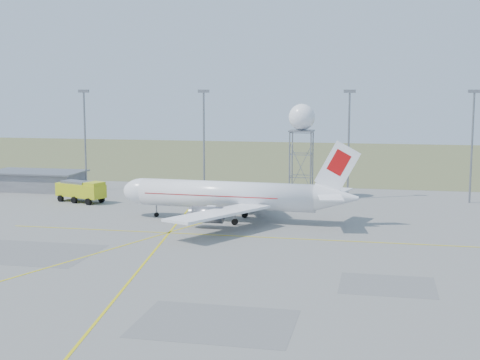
# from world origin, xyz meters

# --- Properties ---
(ground) EXTENTS (400.00, 400.00, 0.00)m
(ground) POSITION_xyz_m (0.00, 0.00, 0.00)
(ground) COLOR gray
(ground) RESTS_ON ground
(grass_strip) EXTENTS (400.00, 120.00, 0.03)m
(grass_strip) POSITION_xyz_m (0.00, 140.00, 0.01)
(grass_strip) COLOR #536035
(grass_strip) RESTS_ON ground
(building_grey) EXTENTS (19.00, 10.00, 3.90)m
(building_grey) POSITION_xyz_m (-45.00, 64.00, 1.97)
(building_grey) COLOR gray
(building_grey) RESTS_ON ground
(mast_a) EXTENTS (2.20, 0.50, 20.50)m
(mast_a) POSITION_xyz_m (-35.00, 66.00, 12.07)
(mast_a) COLOR gray
(mast_a) RESTS_ON ground
(mast_b) EXTENTS (2.20, 0.50, 20.50)m
(mast_b) POSITION_xyz_m (-10.00, 66.00, 12.07)
(mast_b) COLOR gray
(mast_b) RESTS_ON ground
(mast_c) EXTENTS (2.20, 0.50, 20.50)m
(mast_c) POSITION_xyz_m (18.00, 66.00, 12.07)
(mast_c) COLOR gray
(mast_c) RESTS_ON ground
(mast_d) EXTENTS (2.20, 0.50, 20.50)m
(mast_d) POSITION_xyz_m (40.00, 66.00, 12.07)
(mast_d) COLOR gray
(mast_d) RESTS_ON ground
(airliner_main) EXTENTS (38.26, 37.15, 13.01)m
(airliner_main) POSITION_xyz_m (1.09, 40.66, 3.99)
(airliner_main) COLOR white
(airliner_main) RESTS_ON ground
(radar_tower) EXTENTS (4.94, 4.94, 17.88)m
(radar_tower) POSITION_xyz_m (9.31, 64.76, 10.03)
(radar_tower) COLOR gray
(radar_tower) RESTS_ON ground
(fire_truck) EXTENTS (10.36, 6.49, 3.93)m
(fire_truck) POSITION_xyz_m (-29.54, 52.25, 1.89)
(fire_truck) COLOR #C1C817
(fire_truck) RESTS_ON ground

